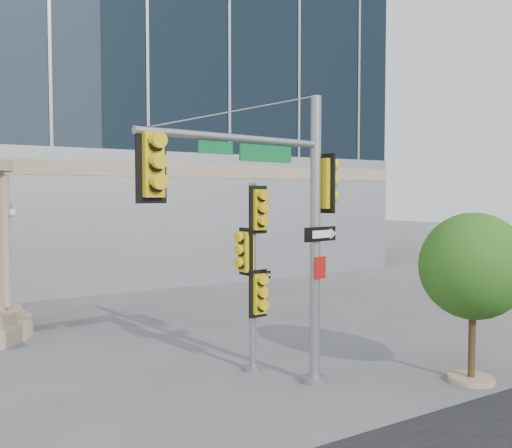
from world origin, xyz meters
TOP-DOWN VIEW (x-y plane):
  - ground at (0.00, 0.00)m, footprint 120.00×120.00m
  - main_signal_pole at (-0.63, 0.39)m, footprint 4.84×1.13m
  - secondary_signal_pole at (-0.26, 1.90)m, footprint 0.77×0.57m
  - street_tree at (3.49, -1.24)m, footprint 2.40×2.35m

SIDE VIEW (x-z plane):
  - ground at x=0.00m, z-range 0.00..0.00m
  - street_tree at x=3.49m, z-range 0.59..4.34m
  - secondary_signal_pole at x=-0.26m, z-range 0.38..4.79m
  - main_signal_pole at x=-0.63m, z-range 0.75..7.00m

